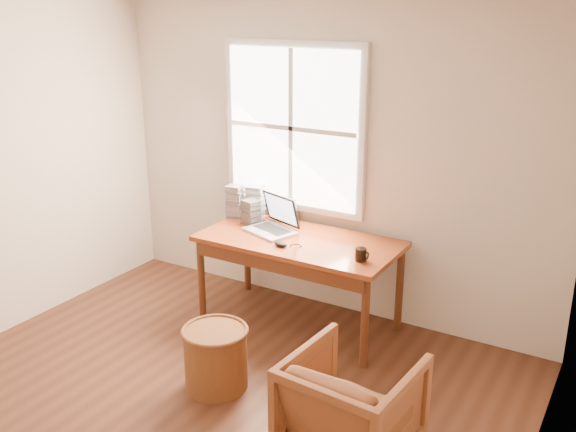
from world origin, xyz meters
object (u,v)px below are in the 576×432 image
at_px(laptop, 270,214).
at_px(coffee_mug, 361,255).
at_px(desk, 299,241).
at_px(armchair, 352,407).
at_px(cd_stack_a, 255,202).
at_px(wicker_stool, 216,359).

bearing_deg(laptop, coffee_mug, 8.33).
bearing_deg(desk, armchair, -49.69).
bearing_deg(laptop, armchair, -24.06).
bearing_deg(coffee_mug, laptop, 179.28).
relative_size(desk, laptop, 3.52).
xyz_separation_m(desk, cd_stack_a, (-0.59, 0.27, 0.16)).
height_order(desk, laptop, laptop).
height_order(desk, wicker_stool, desk).
bearing_deg(armchair, desk, -45.22).
bearing_deg(laptop, cd_stack_a, 159.41).
xyz_separation_m(desk, laptop, (-0.28, 0.01, 0.18)).
distance_m(desk, laptop, 0.33).
bearing_deg(armchair, wicker_stool, -4.05).
height_order(desk, coffee_mug, coffee_mug).
bearing_deg(wicker_stool, desk, 88.10).
xyz_separation_m(laptop, coffee_mug, (0.89, -0.17, -0.11)).
bearing_deg(desk, coffee_mug, -15.00).
distance_m(wicker_stool, laptop, 1.32).
bearing_deg(wicker_stool, laptop, 102.44).
relative_size(armchair, coffee_mug, 7.45).
bearing_deg(armchair, coffee_mug, -62.86).
height_order(armchair, coffee_mug, coffee_mug).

